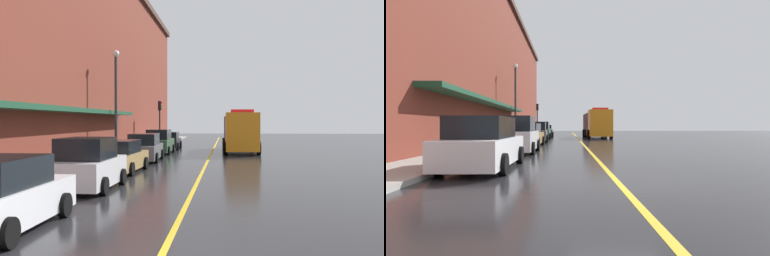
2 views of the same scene
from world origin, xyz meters
The scene contains 16 objects.
ground_plane centered at (0.00, 25.00, 0.00)m, with size 112.00×112.00×0.00m, color #232326.
sidewalk_left centered at (-6.20, 25.00, 0.07)m, with size 2.40×70.00×0.15m, color #9E9B93.
lane_center_stripe centered at (0.00, 25.00, 0.00)m, with size 0.16×70.00×0.01m, color gold.
brick_building_left centered at (-14.16, 24.00, 7.60)m, with size 14.70×64.00×15.19m.
parked_car_0 centered at (-4.00, 2.52, 0.80)m, with size 2.13×4.73×1.71m.
parked_car_1 centered at (-3.88, 8.62, 0.89)m, with size 2.15×4.13×1.92m.
parked_car_2 centered at (-4.05, 14.09, 0.75)m, with size 2.21×4.79×1.59m.
parked_car_3 centered at (-3.96, 20.20, 0.81)m, with size 2.17×4.92×1.74m.
parked_car_4 centered at (-4.02, 26.61, 0.87)m, with size 2.03×4.73×1.87m.
parked_car_5 centered at (-4.01, 32.26, 0.73)m, with size 2.06×4.30×1.54m.
utility_truck centered at (2.25, 29.04, 1.61)m, with size 2.93×9.53×3.38m.
parking_meter_0 centered at (-5.35, 33.70, 1.06)m, with size 0.14×0.18×1.33m.
parking_meter_1 centered at (-5.35, 10.90, 1.06)m, with size 0.14×0.18×1.33m.
parking_meter_2 centered at (-5.35, 33.84, 1.06)m, with size 0.14×0.18×1.33m.
street_lamp_left centered at (-5.95, 20.81, 4.40)m, with size 0.44×0.44×6.94m.
traffic_light_near centered at (-5.29, 35.11, 3.16)m, with size 0.38×0.36×4.30m.
Camera 2 is at (-1.28, -7.82, 1.41)m, focal length 29.16 mm.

